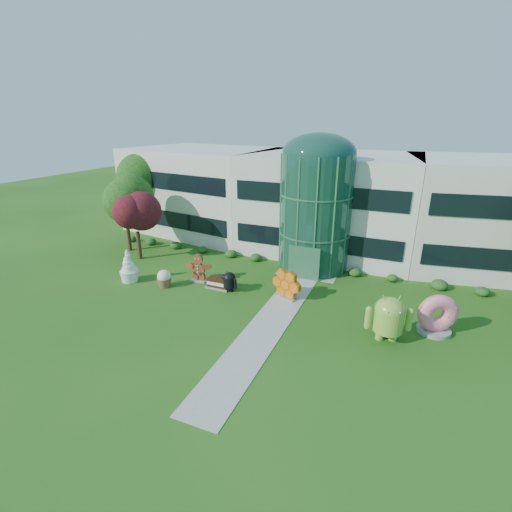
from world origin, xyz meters
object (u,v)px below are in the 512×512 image
at_px(android_black, 229,280).
at_px(gingerbread, 198,267).
at_px(android_green, 389,316).
at_px(donut, 437,313).

distance_m(android_black, gingerbread, 3.23).
height_order(android_green, gingerbread, android_green).
xyz_separation_m(android_black, donut, (14.33, -0.27, 0.41)).
xyz_separation_m(android_green, android_black, (-11.68, 2.30, -0.72)).
distance_m(android_black, donut, 14.34).
xyz_separation_m(android_green, donut, (2.65, 2.03, -0.31)).
distance_m(android_green, gingerbread, 15.13).
bearing_deg(android_black, donut, 17.99).
bearing_deg(android_green, android_black, 151.29).
relative_size(android_green, android_black, 1.81).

